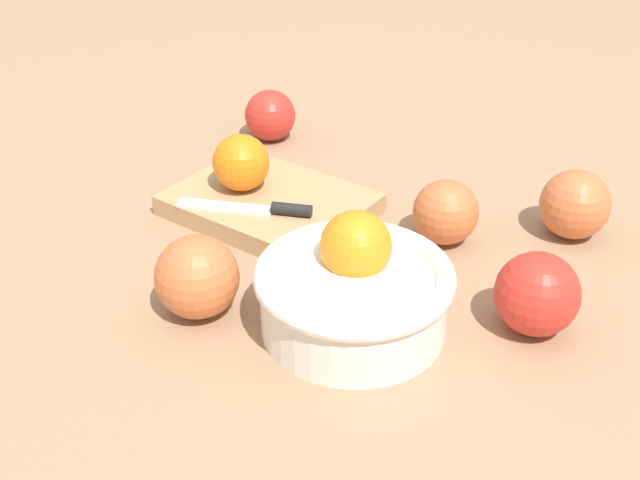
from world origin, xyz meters
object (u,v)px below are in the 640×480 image
object	(u,v)px
cutting_board	(270,204)
apple_front_left_2	(446,212)
bowl	(354,290)
orange_on_board	(241,163)
apple_back_left	(537,294)
apple_front_left	(575,204)
apple_back_right	(197,277)
apple_front_right	(270,115)
knife	(263,208)

from	to	relation	value
cutting_board	apple_front_left_2	distance (m)	0.21
bowl	orange_on_board	world-z (taller)	bowl
orange_on_board	apple_back_left	bearing A→B (deg)	167.45
bowl	apple_front_left	world-z (taller)	bowl
orange_on_board	apple_back_right	xyz separation A→B (m)	(-0.07, 0.20, -0.02)
apple_back_right	apple_front_right	bearing A→B (deg)	-70.02
orange_on_board	apple_back_left	distance (m)	0.38
cutting_board	apple_front_right	bearing A→B (deg)	-60.53
apple_back_right	apple_front_left_2	bearing A→B (deg)	-125.76
orange_on_board	apple_back_left	size ratio (longest dim) A/B	0.84
apple_front_left	apple_back_right	xyz separation A→B (m)	(0.29, 0.31, 0.00)
orange_on_board	apple_back_left	world-z (taller)	orange_on_board
knife	apple_front_right	xyz separation A→B (m)	(0.12, -0.22, 0.01)
apple_back_left	apple_front_left	size ratio (longest dim) A/B	1.03
apple_front_left_2	apple_front_left	bearing A→B (deg)	-148.17
apple_front_left_2	orange_on_board	bearing A→B (deg)	7.49
knife	apple_back_left	world-z (taller)	apple_back_left
knife	apple_front_left	distance (m)	0.35
apple_back_right	apple_front_right	distance (m)	0.41
apple_front_right	apple_back_right	bearing A→B (deg)	109.98
apple_back_right	apple_front_left	bearing A→B (deg)	-133.24
orange_on_board	knife	world-z (taller)	orange_on_board
apple_front_left_2	apple_front_right	size ratio (longest dim) A/B	1.03
orange_on_board	knife	xyz separation A→B (m)	(-0.05, 0.04, -0.03)
apple_back_left	apple_front_left	distance (m)	0.19
apple_front_left_2	apple_front_right	world-z (taller)	apple_front_left_2
apple_front_left_2	apple_front_right	distance (m)	0.34
apple_front_left	knife	bearing A→B (deg)	25.12
knife	apple_front_right	bearing A→B (deg)	-62.17
cutting_board	apple_front_left_2	size ratio (longest dim) A/B	3.02
bowl	orange_on_board	distance (m)	0.27
bowl	apple_front_left_2	world-z (taller)	bowl
apple_back_right	apple_back_left	bearing A→B (deg)	-158.07
knife	apple_front_right	world-z (taller)	apple_front_right
apple_front_left	apple_front_left_2	bearing A→B (deg)	31.83
cutting_board	orange_on_board	world-z (taller)	orange_on_board
bowl	apple_back_right	xyz separation A→B (m)	(0.14, 0.05, -0.00)
bowl	apple_back_right	distance (m)	0.15
apple_back_left	apple_back_right	bearing A→B (deg)	21.93
apple_front_left	apple_front_right	distance (m)	0.43
apple_front_left_2	knife	bearing A→B (deg)	20.32
apple_front_left_2	cutting_board	bearing A→B (deg)	9.24
orange_on_board	apple_front_left	distance (m)	0.38
orange_on_board	apple_front_right	size ratio (longest dim) A/B	0.95
cutting_board	apple_front_right	xyz separation A→B (m)	(0.10, -0.18, 0.02)
apple_back_left	apple_back_right	world-z (taller)	apple_back_right
apple_front_left	apple_front_right	xyz separation A→B (m)	(0.43, -0.07, -0.00)
apple_back_left	apple_front_left	xyz separation A→B (m)	(0.00, -0.19, -0.00)
apple_back_left	apple_front_right	xyz separation A→B (m)	(0.43, -0.26, -0.00)
orange_on_board	apple_back_left	xyz separation A→B (m)	(-0.37, 0.08, -0.02)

